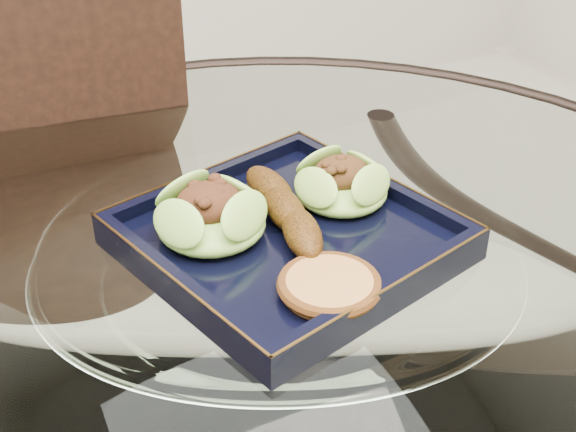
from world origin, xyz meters
name	(u,v)px	position (x,y,z in m)	size (l,w,h in m)	color
dining_table	(279,416)	(0.00, 0.00, 0.60)	(1.13, 1.13, 0.77)	white
dining_chair	(59,299)	(-0.16, 0.33, 0.57)	(0.49, 0.49, 1.02)	black
navy_plate	(288,242)	(0.03, 0.05, 0.77)	(0.27, 0.27, 0.02)	black
lettuce_wrap_left	(211,218)	(-0.03, 0.08, 0.80)	(0.10, 0.10, 0.04)	#50942B
lettuce_wrap_right	(342,186)	(0.11, 0.08, 0.80)	(0.09, 0.09, 0.03)	#6CA52F
roasted_plantain	(285,209)	(0.04, 0.07, 0.80)	(0.16, 0.03, 0.03)	#5A3109
crumb_patty	(329,287)	(0.03, -0.05, 0.79)	(0.08, 0.08, 0.01)	#C07940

